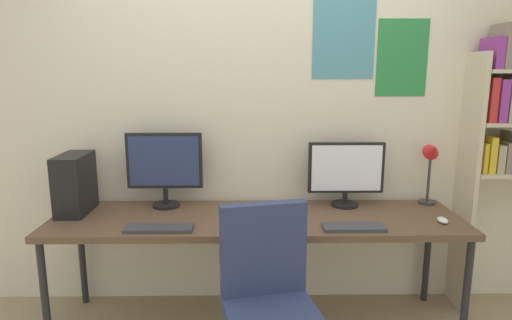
% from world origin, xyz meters
% --- Properties ---
extents(wall_back, '(4.94, 0.11, 2.60)m').
position_xyz_m(wall_back, '(0.00, 1.02, 1.30)').
color(wall_back, beige).
rests_on(wall_back, ground_plane).
extents(desk, '(2.54, 0.68, 0.74)m').
position_xyz_m(desk, '(0.00, 0.60, 0.69)').
color(desk, brown).
rests_on(desk, ground_plane).
extents(monitor_left, '(0.50, 0.18, 0.50)m').
position_xyz_m(monitor_left, '(-0.60, 0.81, 1.02)').
color(monitor_left, black).
rests_on(monitor_left, desk).
extents(monitor_right, '(0.50, 0.18, 0.43)m').
position_xyz_m(monitor_right, '(0.60, 0.81, 0.98)').
color(monitor_right, black).
rests_on(monitor_right, desk).
extents(pc_tower, '(0.17, 0.34, 0.38)m').
position_xyz_m(pc_tower, '(-1.15, 0.70, 0.93)').
color(pc_tower, black).
rests_on(pc_tower, desk).
extents(desk_lamp, '(0.11, 0.15, 0.45)m').
position_xyz_m(desk_lamp, '(1.17, 0.83, 1.04)').
color(desk_lamp, '#333333').
rests_on(desk_lamp, desk).
extents(keyboard_left, '(0.39, 0.13, 0.02)m').
position_xyz_m(keyboard_left, '(-0.56, 0.37, 0.75)').
color(keyboard_left, '#38383D').
rests_on(keyboard_left, desk).
extents(keyboard_right, '(0.36, 0.13, 0.02)m').
position_xyz_m(keyboard_right, '(0.56, 0.37, 0.75)').
color(keyboard_right, '#38383D').
rests_on(keyboard_right, desk).
extents(computer_mouse, '(0.06, 0.10, 0.03)m').
position_xyz_m(computer_mouse, '(1.12, 0.47, 0.76)').
color(computer_mouse, silver).
rests_on(computer_mouse, desk).
extents(coffee_mug, '(0.11, 0.08, 0.09)m').
position_xyz_m(coffee_mug, '(0.06, 0.59, 0.79)').
color(coffee_mug, blue).
rests_on(coffee_mug, desk).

